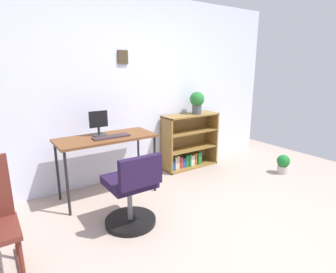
% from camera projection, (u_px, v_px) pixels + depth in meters
% --- Properties ---
extents(ground_plane, '(6.24, 6.24, 0.00)m').
position_uv_depth(ground_plane, '(242.00, 253.00, 2.38)').
color(ground_plane, '#A69386').
extents(wall_back, '(5.20, 0.12, 2.51)m').
position_uv_depth(wall_back, '(127.00, 90.00, 3.79)').
color(wall_back, silver).
rests_on(wall_back, ground_plane).
extents(desk, '(1.16, 0.52, 0.76)m').
position_uv_depth(desk, '(106.00, 142.00, 3.28)').
color(desk, brown).
rests_on(desk, ground_plane).
extents(monitor, '(0.22, 0.18, 0.30)m').
position_uv_depth(monitor, '(99.00, 124.00, 3.29)').
color(monitor, '#262628').
rests_on(monitor, desk).
extents(keyboard, '(0.44, 0.14, 0.02)m').
position_uv_depth(keyboard, '(111.00, 137.00, 3.23)').
color(keyboard, '#36272D').
rests_on(keyboard, desk).
extents(office_chair, '(0.52, 0.55, 0.79)m').
position_uv_depth(office_chair, '(132.00, 195.00, 2.71)').
color(office_chair, black).
rests_on(office_chair, ground_plane).
extents(bookshelf_low, '(0.92, 0.30, 0.85)m').
position_uv_depth(bookshelf_low, '(188.00, 143.00, 4.36)').
color(bookshelf_low, olive).
rests_on(bookshelf_low, ground_plane).
extents(potted_plant_on_shelf, '(0.22, 0.22, 0.34)m').
position_uv_depth(potted_plant_on_shelf, '(197.00, 101.00, 4.21)').
color(potted_plant_on_shelf, '#474C51').
rests_on(potted_plant_on_shelf, bookshelf_low).
extents(potted_plant_floor, '(0.19, 0.19, 0.29)m').
position_uv_depth(potted_plant_floor, '(283.00, 163.00, 4.11)').
color(potted_plant_floor, '#B7B2A8').
rests_on(potted_plant_floor, ground_plane).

